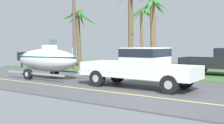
{
  "coord_description": "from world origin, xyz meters",
  "views": [
    {
      "loc": [
        5.35,
        -11.49,
        2.04
      ],
      "look_at": [
        -3.71,
        1.5,
        1.06
      ],
      "focal_mm": 44.2,
      "sensor_mm": 36.0,
      "label": 1
    }
  ],
  "objects_px": {
    "boat_on_trailer": "(47,60)",
    "palm_tree_far_left": "(153,15)",
    "palm_tree_near_left": "(143,19)",
    "palm_tree_mid": "(78,22)",
    "pickup_truck_towing": "(145,66)",
    "palm_tree_near_right": "(132,5)",
    "utility_pole": "(74,21)"
  },
  "relations": [
    {
      "from": "boat_on_trailer",
      "to": "palm_tree_near_right",
      "type": "height_order",
      "value": "palm_tree_near_right"
    },
    {
      "from": "pickup_truck_towing",
      "to": "boat_on_trailer",
      "type": "distance_m",
      "value": 6.78
    },
    {
      "from": "pickup_truck_towing",
      "to": "utility_pole",
      "type": "bearing_deg",
      "value": 151.66
    },
    {
      "from": "palm_tree_near_right",
      "to": "palm_tree_far_left",
      "type": "height_order",
      "value": "palm_tree_near_right"
    },
    {
      "from": "pickup_truck_towing",
      "to": "palm_tree_near_right",
      "type": "xyz_separation_m",
      "value": [
        -5.94,
        8.7,
        4.36
      ]
    },
    {
      "from": "palm_tree_near_right",
      "to": "utility_pole",
      "type": "height_order",
      "value": "utility_pole"
    },
    {
      "from": "boat_on_trailer",
      "to": "palm_tree_mid",
      "type": "xyz_separation_m",
      "value": [
        -3.91,
        7.28,
        2.96
      ]
    },
    {
      "from": "palm_tree_mid",
      "to": "palm_tree_far_left",
      "type": "height_order",
      "value": "palm_tree_far_left"
    },
    {
      "from": "pickup_truck_towing",
      "to": "utility_pole",
      "type": "distance_m",
      "value": 10.61
    },
    {
      "from": "palm_tree_near_left",
      "to": "palm_tree_far_left",
      "type": "height_order",
      "value": "palm_tree_far_left"
    },
    {
      "from": "boat_on_trailer",
      "to": "palm_tree_far_left",
      "type": "height_order",
      "value": "palm_tree_far_left"
    },
    {
      "from": "pickup_truck_towing",
      "to": "palm_tree_mid",
      "type": "xyz_separation_m",
      "value": [
        -10.69,
        7.28,
        3.03
      ]
    },
    {
      "from": "pickup_truck_towing",
      "to": "boat_on_trailer",
      "type": "bearing_deg",
      "value": 180.0
    },
    {
      "from": "utility_pole",
      "to": "palm_tree_mid",
      "type": "bearing_deg",
      "value": 124.96
    },
    {
      "from": "pickup_truck_towing",
      "to": "palm_tree_mid",
      "type": "relative_size",
      "value": 1.11
    },
    {
      "from": "palm_tree_near_right",
      "to": "utility_pole",
      "type": "bearing_deg",
      "value": -128.33
    },
    {
      "from": "boat_on_trailer",
      "to": "palm_tree_far_left",
      "type": "distance_m",
      "value": 9.3
    },
    {
      "from": "palm_tree_near_left",
      "to": "palm_tree_mid",
      "type": "xyz_separation_m",
      "value": [
        -3.22,
        -6.18,
        -0.55
      ]
    },
    {
      "from": "palm_tree_mid",
      "to": "palm_tree_far_left",
      "type": "distance_m",
      "value": 7.06
    },
    {
      "from": "pickup_truck_towing",
      "to": "palm_tree_near_right",
      "type": "bearing_deg",
      "value": 124.34
    },
    {
      "from": "palm_tree_near_left",
      "to": "utility_pole",
      "type": "height_order",
      "value": "utility_pole"
    },
    {
      "from": "palm_tree_near_right",
      "to": "utility_pole",
      "type": "distance_m",
      "value": 5.13
    },
    {
      "from": "palm_tree_near_right",
      "to": "palm_tree_far_left",
      "type": "distance_m",
      "value": 2.55
    },
    {
      "from": "pickup_truck_towing",
      "to": "boat_on_trailer",
      "type": "height_order",
      "value": "boat_on_trailer"
    },
    {
      "from": "pickup_truck_towing",
      "to": "palm_tree_mid",
      "type": "bearing_deg",
      "value": 145.74
    },
    {
      "from": "boat_on_trailer",
      "to": "palm_tree_far_left",
      "type": "xyz_separation_m",
      "value": [
        3.09,
        8.15,
        3.24
      ]
    },
    {
      "from": "pickup_truck_towing",
      "to": "palm_tree_far_left",
      "type": "height_order",
      "value": "palm_tree_far_left"
    },
    {
      "from": "pickup_truck_towing",
      "to": "palm_tree_far_left",
      "type": "xyz_separation_m",
      "value": [
        -3.68,
        8.15,
        3.31
      ]
    },
    {
      "from": "pickup_truck_towing",
      "to": "boat_on_trailer",
      "type": "xyz_separation_m",
      "value": [
        -6.78,
        0.0,
        0.07
      ]
    },
    {
      "from": "palm_tree_mid",
      "to": "palm_tree_far_left",
      "type": "xyz_separation_m",
      "value": [
        7.0,
        0.87,
        0.28
      ]
    },
    {
      "from": "utility_pole",
      "to": "palm_tree_far_left",
      "type": "bearing_deg",
      "value": 31.95
    },
    {
      "from": "palm_tree_near_right",
      "to": "palm_tree_mid",
      "type": "height_order",
      "value": "palm_tree_near_right"
    }
  ]
}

